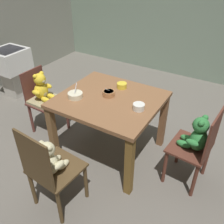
# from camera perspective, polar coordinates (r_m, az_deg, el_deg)

# --- Properties ---
(ground_plane) EXTENTS (5.20, 5.20, 0.04)m
(ground_plane) POSITION_cam_1_polar(r_m,az_deg,el_deg) (3.04, -0.49, -9.11)
(ground_plane) COLOR #68625A
(dining_table) EXTENTS (1.05, 0.95, 0.74)m
(dining_table) POSITION_cam_1_polar(r_m,az_deg,el_deg) (2.65, -0.56, 1.13)
(dining_table) COLOR brown
(dining_table) RESTS_ON ground_plane
(teddy_chair_near_right) EXTENTS (0.40, 0.44, 0.88)m
(teddy_chair_near_right) POSITION_cam_1_polar(r_m,az_deg,el_deg) (2.46, 19.09, -6.19)
(teddy_chair_near_right) COLOR brown
(teddy_chair_near_right) RESTS_ON ground_plane
(teddy_chair_near_front) EXTENTS (0.44, 0.43, 0.91)m
(teddy_chair_near_front) POSITION_cam_1_polar(r_m,az_deg,el_deg) (2.18, -14.17, -11.75)
(teddy_chair_near_front) COLOR #513C22
(teddy_chair_near_front) RESTS_ON ground_plane
(teddy_chair_near_left) EXTENTS (0.41, 0.38, 0.83)m
(teddy_chair_near_left) POSITION_cam_1_polar(r_m,az_deg,el_deg) (3.18, -15.66, 3.91)
(teddy_chair_near_left) COLOR brown
(teddy_chair_near_left) RESTS_ON ground_plane
(porridge_bowl_white_near_right) EXTENTS (0.12, 0.12, 0.06)m
(porridge_bowl_white_near_right) POSITION_cam_1_polar(r_m,az_deg,el_deg) (2.39, 6.21, 1.25)
(porridge_bowl_white_near_right) COLOR silver
(porridge_bowl_white_near_right) RESTS_ON dining_table
(porridge_bowl_yellow_far_center) EXTENTS (0.11, 0.11, 0.06)m
(porridge_bowl_yellow_far_center) POSITION_cam_1_polar(r_m,az_deg,el_deg) (2.77, 2.22, 6.20)
(porridge_bowl_yellow_far_center) COLOR yellow
(porridge_bowl_yellow_far_center) RESTS_ON dining_table
(porridge_bowl_cream_near_left) EXTENTS (0.16, 0.16, 0.13)m
(porridge_bowl_cream_near_left) POSITION_cam_1_polar(r_m,az_deg,el_deg) (2.61, -8.51, 3.90)
(porridge_bowl_cream_near_left) COLOR beige
(porridge_bowl_cream_near_left) RESTS_ON dining_table
(porridge_bowl_terracotta_center) EXTENTS (0.13, 0.14, 0.12)m
(porridge_bowl_terracotta_center) POSITION_cam_1_polar(r_m,az_deg,el_deg) (2.61, -0.78, 4.36)
(porridge_bowl_terracotta_center) COLOR #B47648
(porridge_bowl_terracotta_center) RESTS_ON dining_table
(sink_basin) EXTENTS (0.48, 0.49, 0.77)m
(sink_basin) POSITION_cam_1_polar(r_m,az_deg,el_deg) (4.24, -22.28, 9.84)
(sink_basin) COLOR #B7B2A8
(sink_basin) RESTS_ON ground_plane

